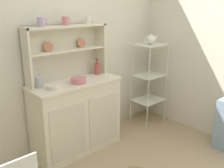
# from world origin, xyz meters

# --- Properties ---
(wall_back) EXTENTS (3.84, 0.05, 2.50)m
(wall_back) POSITION_xyz_m (0.00, 1.62, 1.25)
(wall_back) COLOR silver
(wall_back) RESTS_ON ground
(hutch_cabinet) EXTENTS (1.08, 0.45, 0.87)m
(hutch_cabinet) POSITION_xyz_m (0.04, 1.37, 0.45)
(hutch_cabinet) COLOR silver
(hutch_cabinet) RESTS_ON ground
(hutch_shelf_unit) EXTENTS (1.01, 0.18, 0.63)m
(hutch_shelf_unit) POSITION_xyz_m (0.04, 1.53, 1.24)
(hutch_shelf_unit) COLOR beige
(hutch_shelf_unit) RESTS_ON hutch_cabinet
(bakers_rack) EXTENTS (0.43, 0.34, 1.19)m
(bakers_rack) POSITION_xyz_m (1.28, 1.30, 0.76)
(bakers_rack) COLOR silver
(bakers_rack) RESTS_ON ground
(cup_lilac_0) EXTENTS (0.10, 0.08, 0.09)m
(cup_lilac_0) POSITION_xyz_m (-0.26, 1.49, 1.55)
(cup_lilac_0) COLOR #B79ECC
(cup_lilac_0) RESTS_ON hutch_shelf_unit
(cup_rose_1) EXTENTS (0.09, 0.08, 0.09)m
(cup_rose_1) POSITION_xyz_m (0.03, 1.49, 1.55)
(cup_rose_1) COLOR #D17A84
(cup_rose_1) RESTS_ON hutch_shelf_unit
(cup_cream_2) EXTENTS (0.09, 0.07, 0.09)m
(cup_cream_2) POSITION_xyz_m (0.34, 1.49, 1.55)
(cup_cream_2) COLOR silver
(cup_cream_2) RESTS_ON hutch_shelf_unit
(bowl_mixing_large) EXTENTS (0.15, 0.15, 0.05)m
(bowl_mixing_large) POSITION_xyz_m (-0.28, 1.29, 0.90)
(bowl_mixing_large) COLOR silver
(bowl_mixing_large) RESTS_ON hutch_cabinet
(bowl_floral_medium) EXTENTS (0.17, 0.17, 0.06)m
(bowl_floral_medium) POSITION_xyz_m (0.04, 1.29, 0.91)
(bowl_floral_medium) COLOR #D17A84
(bowl_floral_medium) RESTS_ON hutch_cabinet
(jam_bottle) EXTENTS (0.06, 0.06, 0.20)m
(jam_bottle) POSITION_xyz_m (0.43, 1.45, 0.95)
(jam_bottle) COLOR #B74C47
(jam_bottle) RESTS_ON hutch_cabinet
(utensil_jar) EXTENTS (0.08, 0.08, 0.25)m
(utensil_jar) POSITION_xyz_m (-0.36, 1.45, 0.93)
(utensil_jar) COLOR #B2B7C6
(utensil_jar) RESTS_ON hutch_cabinet
(porcelain_teapot) EXTENTS (0.22, 0.13, 0.15)m
(porcelain_teapot) POSITION_xyz_m (1.28, 1.30, 1.25)
(porcelain_teapot) COLOR white
(porcelain_teapot) RESTS_ON bakers_rack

